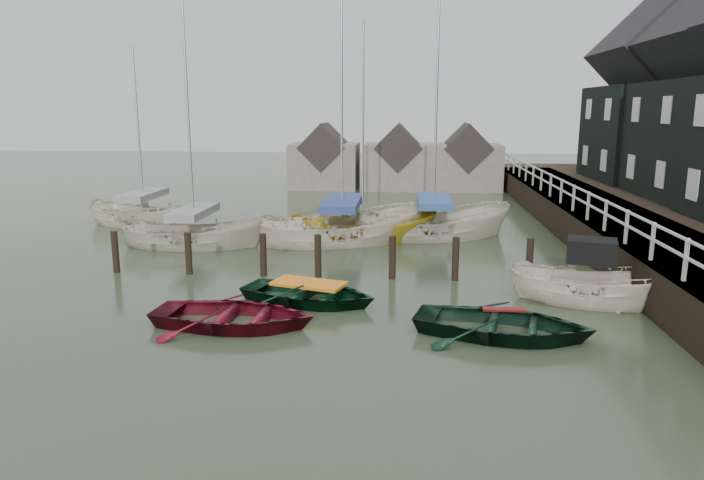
# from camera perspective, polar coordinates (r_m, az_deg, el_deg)

# --- Properties ---
(ground) EXTENTS (120.00, 120.00, 0.00)m
(ground) POSITION_cam_1_polar(r_m,az_deg,el_deg) (17.45, -0.56, -6.07)
(ground) COLOR #293522
(ground) RESTS_ON ground
(pier) EXTENTS (3.04, 32.00, 2.70)m
(pier) POSITION_cam_1_polar(r_m,az_deg,el_deg) (28.04, 21.24, 1.52)
(pier) COLOR black
(pier) RESTS_ON ground
(mooring_pilings) EXTENTS (13.72, 0.22, 1.80)m
(mooring_pilings) POSITION_cam_1_polar(r_m,az_deg,el_deg) (20.30, -2.87, -2.02)
(mooring_pilings) COLOR black
(mooring_pilings) RESTS_ON ground
(far_sheds) EXTENTS (14.00, 4.08, 4.39)m
(far_sheds) POSITION_cam_1_polar(r_m,az_deg,el_deg) (42.66, 4.01, 7.18)
(far_sheds) COLOR #665B51
(far_sheds) RESTS_ON ground
(rowboat_red) EXTENTS (4.34, 3.26, 0.85)m
(rowboat_red) POSITION_cam_1_polar(r_m,az_deg,el_deg) (16.21, -10.65, -7.72)
(rowboat_red) COLOR #540C18
(rowboat_red) RESTS_ON ground
(rowboat_green) EXTENTS (4.58, 3.83, 0.81)m
(rowboat_green) POSITION_cam_1_polar(r_m,az_deg,el_deg) (17.83, -3.92, -5.70)
(rowboat_green) COLOR black
(rowboat_green) RESTS_ON ground
(rowboat_dkgreen) EXTENTS (4.82, 3.93, 0.88)m
(rowboat_dkgreen) POSITION_cam_1_polar(r_m,az_deg,el_deg) (15.71, 13.52, -8.49)
(rowboat_dkgreen) COLOR black
(rowboat_dkgreen) RESTS_ON ground
(motorboat) EXTENTS (4.79, 2.83, 2.68)m
(motorboat) POSITION_cam_1_polar(r_m,az_deg,el_deg) (18.89, 20.80, -5.18)
(motorboat) COLOR beige
(motorboat) RESTS_ON ground
(sailboat_a) EXTENTS (5.96, 2.38, 11.68)m
(sailboat_a) POSITION_cam_1_polar(r_m,az_deg,el_deg) (25.68, -14.08, -0.38)
(sailboat_a) COLOR #BAB29F
(sailboat_a) RESTS_ON ground
(sailboat_b) EXTENTS (7.53, 4.94, 11.70)m
(sailboat_b) POSITION_cam_1_polar(r_m,az_deg,el_deg) (25.62, -0.90, -0.07)
(sailboat_b) COLOR beige
(sailboat_b) RESTS_ON ground
(sailboat_c) EXTENTS (6.33, 2.94, 9.96)m
(sailboat_c) POSITION_cam_1_polar(r_m,az_deg,el_deg) (26.06, 0.97, 0.03)
(sailboat_c) COLOR gold
(sailboat_c) RESTS_ON ground
(sailboat_d) EXTENTS (7.21, 4.20, 12.11)m
(sailboat_d) POSITION_cam_1_polar(r_m,az_deg,el_deg) (26.84, 7.36, 0.40)
(sailboat_d) COLOR beige
(sailboat_d) RESTS_ON ground
(sailboat_e) EXTENTS (6.60, 4.24, 9.21)m
(sailboat_e) POSITION_cam_1_polar(r_m,az_deg,el_deg) (30.85, -18.32, 1.39)
(sailboat_e) COLOR beige
(sailboat_e) RESTS_ON ground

